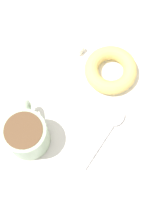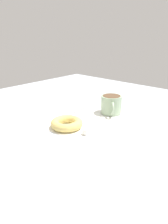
% 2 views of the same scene
% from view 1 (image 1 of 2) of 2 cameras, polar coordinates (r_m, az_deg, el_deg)
% --- Properties ---
extents(ground_plane, '(1.20, 1.20, 0.02)m').
position_cam_1_polar(ground_plane, '(0.61, 1.24, -3.65)').
color(ground_plane, '#B2BCC6').
extents(napkin, '(0.34, 0.34, 0.00)m').
position_cam_1_polar(napkin, '(0.61, 0.00, -0.66)').
color(napkin, white).
rests_on(napkin, ground_plane).
extents(coffee_cup, '(0.09, 0.09, 0.07)m').
position_cam_1_polar(coffee_cup, '(0.57, -10.46, -4.01)').
color(coffee_cup, '#9EB793').
rests_on(coffee_cup, napkin).
extents(donut, '(0.11, 0.11, 0.03)m').
position_cam_1_polar(donut, '(0.63, 4.93, 7.68)').
color(donut, '#E5C66B').
rests_on(donut, napkin).
extents(spoon, '(0.03, 0.14, 0.01)m').
position_cam_1_polar(spoon, '(0.60, 5.24, -2.57)').
color(spoon, silver).
rests_on(spoon, napkin).
extents(sugar_cube, '(0.02, 0.02, 0.02)m').
position_cam_1_polar(sugar_cube, '(0.66, -0.94, 11.47)').
color(sugar_cube, white).
rests_on(sugar_cube, napkin).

